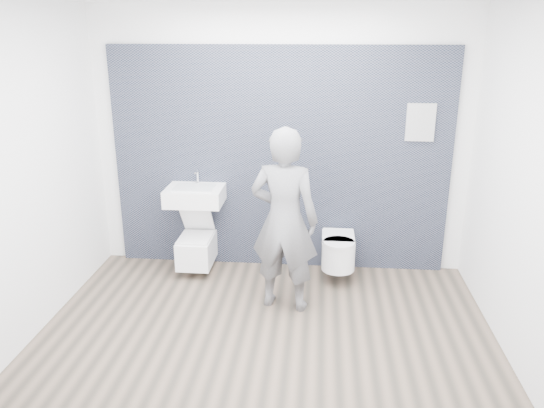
# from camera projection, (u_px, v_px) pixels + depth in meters

# --- Properties ---
(ground) EXTENTS (4.00, 4.00, 0.00)m
(ground) POSITION_uv_depth(u_px,v_px,m) (266.00, 333.00, 4.67)
(ground) COLOR brown
(ground) RESTS_ON ground
(room_shell) EXTENTS (4.00, 4.00, 4.00)m
(room_shell) POSITION_uv_depth(u_px,v_px,m) (265.00, 138.00, 4.12)
(room_shell) COLOR silver
(room_shell) RESTS_ON ground
(tile_wall) EXTENTS (3.60, 0.06, 2.40)m
(tile_wall) POSITION_uv_depth(u_px,v_px,m) (279.00, 263.00, 6.06)
(tile_wall) COLOR black
(tile_wall) RESTS_ON ground
(washbasin) EXTENTS (0.60, 0.45, 0.45)m
(washbasin) POSITION_uv_depth(u_px,v_px,m) (195.00, 195.00, 5.62)
(washbasin) COLOR white
(washbasin) RESTS_ON ground
(toilet_square) EXTENTS (0.36, 0.52, 0.63)m
(toilet_square) POSITION_uv_depth(u_px,v_px,m) (197.00, 248.00, 5.78)
(toilet_square) COLOR white
(toilet_square) RESTS_ON ground
(toilet_rounded) EXTENTS (0.35, 0.59, 0.32)m
(toilet_rounded) POSITION_uv_depth(u_px,v_px,m) (338.00, 251.00, 5.60)
(toilet_rounded) COLOR white
(toilet_rounded) RESTS_ON ground
(info_placard) EXTENTS (0.29, 0.03, 0.38)m
(info_placard) POSITION_uv_depth(u_px,v_px,m) (407.00, 270.00, 5.89)
(info_placard) COLOR silver
(info_placard) RESTS_ON ground
(visitor) EXTENTS (0.70, 0.52, 1.75)m
(visitor) POSITION_uv_depth(u_px,v_px,m) (284.00, 220.00, 4.87)
(visitor) COLOR slate
(visitor) RESTS_ON ground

